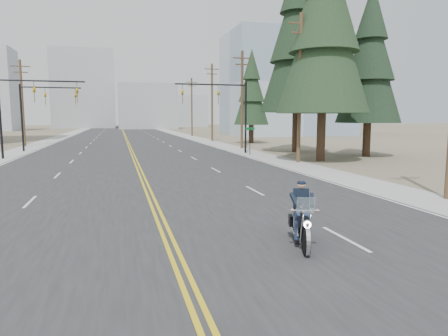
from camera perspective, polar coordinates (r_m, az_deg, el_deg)
name	(u,v)px	position (r m, az deg, el deg)	size (l,w,h in m)	color
ground_plane	(208,335)	(7.11, -2.31, -22.69)	(400.00, 400.00, 0.00)	#776D56
road	(125,137)	(76.12, -13.90, 4.34)	(20.00, 200.00, 0.01)	#303033
sidewalk_left	(59,138)	(76.78, -22.53, 4.02)	(3.00, 200.00, 0.01)	#A5A5A0
sidewalk_right	(187,136)	(77.18, -5.31, 4.55)	(3.00, 200.00, 0.01)	#A5A5A0
traffic_mast_left	(25,101)	(38.81, -26.55, 8.52)	(7.10, 0.26, 7.00)	black
traffic_mast_right	(226,103)	(39.42, 0.29, 9.24)	(7.10, 0.26, 7.00)	black
traffic_mast_far	(38,105)	(46.73, -24.98, 8.18)	(6.10, 0.26, 7.00)	black
street_sign	(250,136)	(38.05, 3.73, 4.57)	(0.90, 0.06, 2.62)	black
utility_pole_b	(300,86)	(32.24, 10.78, 11.43)	(2.20, 0.30, 11.50)	brown
utility_pole_c	(242,98)	(46.19, 2.59, 9.92)	(2.20, 0.30, 11.00)	brown
utility_pole_d	(212,101)	(60.67, -1.72, 9.51)	(2.20, 0.30, 11.50)	brown
utility_pole_e	(192,106)	(77.30, -4.62, 8.81)	(2.20, 0.30, 11.00)	brown
utility_pole_left	(22,102)	(55.20, -26.86, 8.45)	(2.20, 0.30, 10.50)	brown
glass_building	(287,85)	(83.26, 8.95, 11.57)	(24.00, 16.00, 20.00)	#9EB5CC
haze_bldg_b	(147,107)	(131.40, -10.93, 8.59)	(18.00, 14.00, 14.00)	#ADB2B7
haze_bldg_c	(257,100)	(123.28, 4.79, 9.73)	(16.00, 12.00, 18.00)	#B7BCC6
haze_bldg_d	(84,90)	(146.72, -19.36, 10.51)	(20.00, 15.00, 26.00)	#ADB2B7
haze_bldg_e	(187,111)	(158.25, -5.35, 8.07)	(14.00, 14.00, 12.00)	#B7BCC6
motorcyclist	(302,214)	(11.30, 11.12, -6.49)	(0.98, 2.29, 1.79)	black
conifer_near	(325,20)	(34.47, 14.17, 19.87)	(7.38, 7.38, 19.54)	#382619
conifer_mid	(370,58)	(39.33, 20.16, 14.51)	(5.77, 5.77, 15.39)	#382619
conifer_tall	(298,35)	(42.97, 10.48, 18.14)	(7.38, 7.38, 20.50)	#382619
conifer_far	(252,90)	(56.12, 3.96, 11.12)	(4.81, 4.81, 12.87)	#382619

